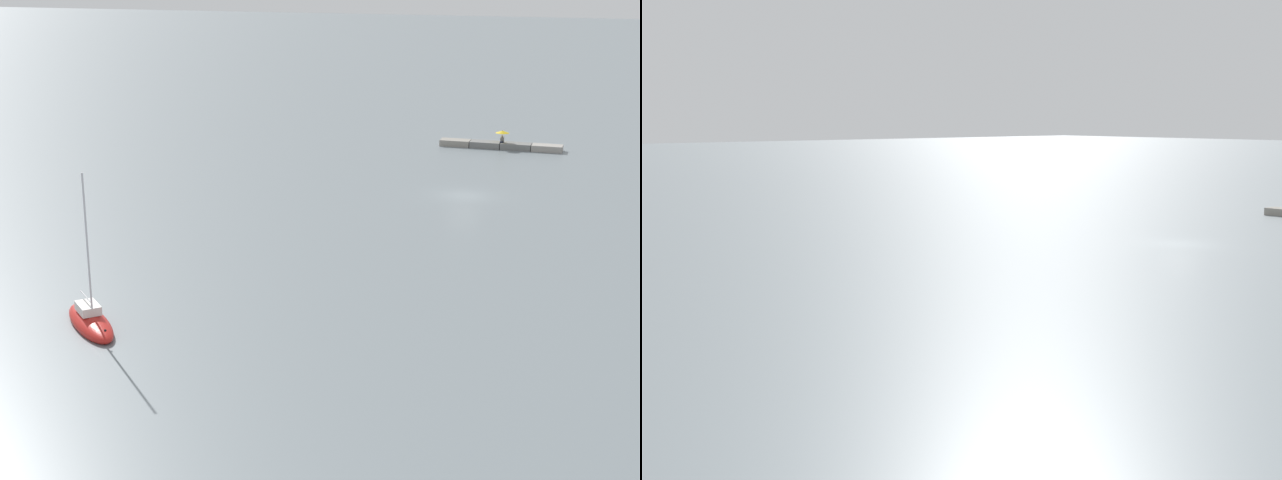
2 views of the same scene
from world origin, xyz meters
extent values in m
plane|color=slate|center=(0.00, 0.00, 0.00)|extent=(500.00, 500.00, 0.00)
cube|color=gray|center=(-4.79, -21.58, 0.33)|extent=(3.12, 1.72, 0.65)
cube|color=slate|center=(-1.60, -21.58, 0.33)|extent=(3.12, 1.72, 0.65)
cube|color=slate|center=(1.60, -21.58, 0.33)|extent=(3.12, 1.72, 0.65)
cube|color=gray|center=(4.79, -21.58, 0.33)|extent=(3.12, 1.72, 0.65)
cube|color=#1E2333|center=(-0.13, -21.33, 0.73)|extent=(0.37, 0.43, 0.16)
cube|color=gray|center=(-0.12, -21.61, 0.91)|extent=(0.41, 0.23, 0.52)
sphere|color=tan|center=(-0.12, -21.61, 1.27)|extent=(0.22, 0.22, 0.22)
cylinder|color=black|center=(-0.12, -21.50, 1.18)|extent=(0.02, 0.02, 1.05)
cone|color=gold|center=(-0.12, -21.50, 1.78)|extent=(1.42, 1.42, 0.25)
sphere|color=black|center=(-0.12, -21.50, 1.93)|extent=(0.05, 0.05, 0.05)
ellipsoid|color=red|center=(14.07, 35.62, 0.22)|extent=(5.70, 5.46, 1.05)
cube|color=silver|center=(14.30, 35.41, 0.99)|extent=(1.98, 1.94, 0.48)
cylinder|color=silver|center=(13.71, 35.95, 4.70)|extent=(0.11, 0.11, 7.92)
cylinder|color=silver|center=(14.50, 35.22, 1.54)|extent=(1.63, 1.52, 0.08)
sphere|color=black|center=(12.00, 37.54, 0.79)|extent=(0.14, 0.14, 0.14)
camera|label=1|loc=(-12.87, 77.10, 19.32)|focal=53.11mm
camera|label=2|loc=(-36.66, 50.31, 8.78)|focal=49.41mm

